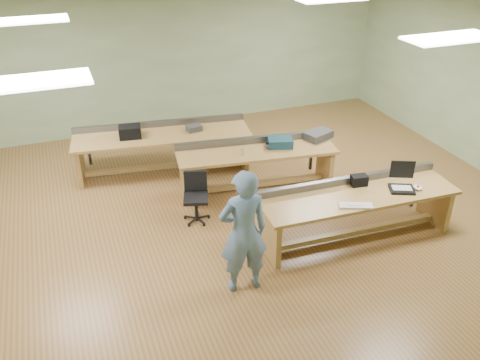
% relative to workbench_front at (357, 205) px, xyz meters
% --- Properties ---
extents(floor, '(10.00, 10.00, 0.00)m').
position_rel_workbench_front_xyz_m(floor, '(-1.61, 1.25, -0.56)').
color(floor, olive).
rests_on(floor, ground).
extents(ceiling, '(10.00, 10.00, 0.00)m').
position_rel_workbench_front_xyz_m(ceiling, '(-1.61, 1.25, 2.44)').
color(ceiling, silver).
rests_on(ceiling, wall_back).
extents(wall_back, '(10.00, 0.04, 3.00)m').
position_rel_workbench_front_xyz_m(wall_back, '(-1.61, 5.25, 0.94)').
color(wall_back, '#9FB98C').
rests_on(wall_back, floor).
extents(wall_front, '(10.00, 0.04, 3.00)m').
position_rel_workbench_front_xyz_m(wall_front, '(-1.61, -2.75, 0.94)').
color(wall_front, '#9FB98C').
rests_on(wall_front, floor).
extents(fluor_panels, '(6.20, 3.50, 0.03)m').
position_rel_workbench_front_xyz_m(fluor_panels, '(-1.61, 1.25, 2.41)').
color(fluor_panels, white).
rests_on(fluor_panels, ceiling).
extents(workbench_front, '(2.99, 0.91, 0.86)m').
position_rel_workbench_front_xyz_m(workbench_front, '(0.00, 0.00, 0.00)').
color(workbench_front, '#B2884B').
rests_on(workbench_front, floor).
extents(workbench_mid, '(2.80, 1.08, 0.86)m').
position_rel_workbench_front_xyz_m(workbench_mid, '(-0.83, 1.88, -0.01)').
color(workbench_mid, '#B2884B').
rests_on(workbench_mid, floor).
extents(workbench_back, '(3.28, 1.28, 0.86)m').
position_rel_workbench_front_xyz_m(workbench_back, '(-2.19, 3.12, 0.01)').
color(workbench_back, '#B2884B').
rests_on(workbench_back, floor).
extents(person, '(0.66, 0.45, 1.74)m').
position_rel_workbench_front_xyz_m(person, '(-1.98, -0.49, 0.31)').
color(person, slate).
rests_on(person, floor).
extents(laptop_base, '(0.44, 0.40, 0.04)m').
position_rel_workbench_front_xyz_m(laptop_base, '(0.64, -0.15, 0.21)').
color(laptop_base, black).
rests_on(laptop_base, workbench_front).
extents(laptop_screen, '(0.33, 0.16, 0.28)m').
position_rel_workbench_front_xyz_m(laptop_screen, '(0.70, -0.02, 0.47)').
color(laptop_screen, black).
rests_on(laptop_screen, laptop_base).
extents(keyboard, '(0.49, 0.32, 0.03)m').
position_rel_workbench_front_xyz_m(keyboard, '(-0.23, -0.30, 0.20)').
color(keyboard, beige).
rests_on(keyboard, workbench_front).
extents(trackball_mouse, '(0.17, 0.18, 0.06)m').
position_rel_workbench_front_xyz_m(trackball_mouse, '(0.88, -0.21, 0.22)').
color(trackball_mouse, white).
rests_on(trackball_mouse, workbench_front).
extents(camera_bag, '(0.26, 0.19, 0.16)m').
position_rel_workbench_front_xyz_m(camera_bag, '(0.14, 0.21, 0.27)').
color(camera_bag, black).
rests_on(camera_bag, workbench_front).
extents(task_chair, '(0.54, 0.54, 0.80)m').
position_rel_workbench_front_xyz_m(task_chair, '(-2.09, 1.28, -0.26)').
color(task_chair, black).
rests_on(task_chair, floor).
extents(parts_bin_teal, '(0.49, 0.42, 0.15)m').
position_rel_workbench_front_xyz_m(parts_bin_teal, '(-0.39, 1.87, 0.26)').
color(parts_bin_teal, '#153646').
rests_on(parts_bin_teal, workbench_mid).
extents(parts_bin_grey, '(0.56, 0.46, 0.13)m').
position_rel_workbench_front_xyz_m(parts_bin_grey, '(0.38, 1.93, 0.26)').
color(parts_bin_grey, '#353537').
rests_on(parts_bin_grey, workbench_mid).
extents(mug, '(0.14, 0.14, 0.10)m').
position_rel_workbench_front_xyz_m(mug, '(-0.62, 1.85, 0.24)').
color(mug, '#353537').
rests_on(mug, workbench_mid).
extents(drinks_can, '(0.06, 0.06, 0.11)m').
position_rel_workbench_front_xyz_m(drinks_can, '(-1.13, 1.79, 0.25)').
color(drinks_can, silver).
rests_on(drinks_can, workbench_mid).
extents(storage_box_back, '(0.42, 0.33, 0.22)m').
position_rel_workbench_front_xyz_m(storage_box_back, '(-2.75, 3.15, 0.30)').
color(storage_box_back, black).
rests_on(storage_box_back, workbench_back).
extents(tray_back, '(0.29, 0.22, 0.11)m').
position_rel_workbench_front_xyz_m(tray_back, '(-1.60, 3.03, 0.24)').
color(tray_back, '#353537').
rests_on(tray_back, workbench_back).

